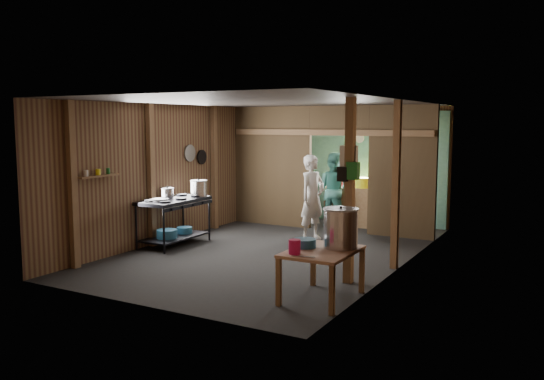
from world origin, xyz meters
The scene contains 42 objects.
floor centered at (0.00, 0.00, 0.00)m, with size 4.50×7.00×0.00m, color black.
ceiling centered at (0.00, 0.00, 2.60)m, with size 4.50×7.00×0.00m, color #433B37.
wall_back centered at (0.00, 3.50, 1.30)m, with size 4.50×0.00×2.60m, color brown.
wall_front centered at (0.00, -3.50, 1.30)m, with size 4.50×0.00×2.60m, color brown.
wall_left centered at (-2.25, 0.00, 1.30)m, with size 0.00×7.00×2.60m, color brown.
wall_right centered at (2.25, 0.00, 1.30)m, with size 0.00×7.00×2.60m, color brown.
partition_left centered at (-1.32, 2.20, 1.30)m, with size 1.85×0.10×2.60m, color brown.
partition_right centered at (1.57, 2.20, 1.30)m, with size 1.35×0.10×2.60m, color brown.
partition_header centered at (0.25, 2.20, 2.30)m, with size 1.30×0.10×0.60m, color brown.
turquoise_panel centered at (0.00, 3.44, 1.25)m, with size 4.40×0.06×2.50m, color #64A89E.
back_counter centered at (0.30, 2.95, 0.42)m, with size 1.20×0.50×0.85m, color olive.
wall_clock centered at (0.25, 3.40, 1.90)m, with size 0.20×0.20×0.03m, color silver.
post_left_a centered at (-2.18, -2.60, 1.30)m, with size 0.10×0.12×2.60m, color olive.
post_left_b centered at (-2.18, -0.80, 1.30)m, with size 0.10×0.12×2.60m, color olive.
post_left_c centered at (-2.18, 1.20, 1.30)m, with size 0.10×0.12×2.60m, color olive.
post_right centered at (2.18, -0.20, 1.30)m, with size 0.10×0.12×2.60m, color olive.
post_free centered at (1.85, -1.30, 1.30)m, with size 0.12×0.12×2.60m, color olive.
cross_beam centered at (0.00, 2.15, 2.05)m, with size 4.40×0.12×0.12m, color olive.
pan_lid_big centered at (-2.21, 0.40, 1.65)m, with size 0.34×0.34×0.03m, color gray.
pan_lid_small centered at (-2.21, 0.80, 1.55)m, with size 0.30×0.30×0.03m, color black.
wall_shelf centered at (-2.15, -2.10, 1.40)m, with size 0.14×0.80×0.03m, color olive.
jar_white centered at (-2.15, -2.35, 1.47)m, with size 0.07×0.07×0.10m, color silver.
jar_yellow centered at (-2.15, -2.10, 1.47)m, with size 0.08×0.08×0.10m, color yellow.
jar_green centered at (-2.15, -1.88, 1.47)m, with size 0.06×0.06×0.10m, color #1A6A28.
bag_white centered at (1.80, -1.22, 1.78)m, with size 0.22×0.15×0.32m, color silver.
bag_green centered at (1.92, -1.36, 1.60)m, with size 0.16×0.12×0.24m, color #1A6A28.
bag_black centered at (1.78, -1.38, 1.55)m, with size 0.14×0.10×0.20m, color black.
gas_range centered at (-1.88, -0.54, 0.43)m, with size 0.75×1.46×0.86m, color black, non-canonical shape.
prep_table centered at (1.83, -2.18, 0.32)m, with size 0.79×1.09×0.64m, color tan, non-canonical shape.
stove_pot_large centered at (-1.71, 0.00, 1.00)m, with size 0.32×0.32×0.33m, color #B8B8BE, non-canonical shape.
stove_pot_med centered at (-2.05, -0.51, 0.95)m, with size 0.24×0.24×0.21m, color #B8B8BE, non-canonical shape.
frying_pan centered at (-1.88, -0.91, 0.89)m, with size 0.30×0.52×0.07m, color gray, non-canonical shape.
blue_tub_front centered at (-1.88, -0.75, 0.24)m, with size 0.38×0.38×0.15m, color #22587B.
blue_tub_back centered at (-1.88, -0.24, 0.23)m, with size 0.30×0.30×0.12m, color #22587B.
stock_pot centered at (1.98, -1.93, 0.89)m, with size 0.46×0.46×0.54m, color #B8B8BE, non-canonical shape.
wash_basin centered at (1.57, -2.14, 0.70)m, with size 0.30×0.30×0.11m, color #22587B.
pink_bucket centered at (1.62, -2.54, 0.73)m, with size 0.15×0.15×0.18m, color #C21253.
knife centered at (1.78, -2.62, 0.65)m, with size 0.30×0.04×0.01m, color #B8B8BE.
yellow_tub centered at (0.52, 2.95, 0.96)m, with size 0.39×0.39×0.22m, color yellow.
red_cup centered at (0.07, 2.95, 0.92)m, with size 0.12×0.12×0.14m, color red.
cook centered at (0.15, 1.13, 0.82)m, with size 0.60×0.39×1.64m, color silver.
worker_back centered at (-0.05, 2.61, 0.81)m, with size 0.78×0.61×1.61m, color teal.
Camera 1 is at (4.70, -8.65, 2.26)m, focal length 37.32 mm.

